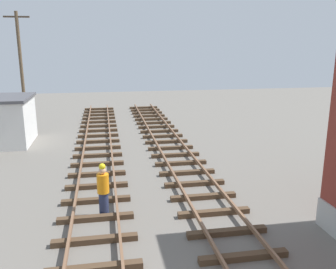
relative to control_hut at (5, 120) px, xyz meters
name	(u,v)px	position (x,y,z in m)	size (l,w,h in m)	color
control_hut	(5,120)	(0.00, 0.00, 0.00)	(3.00, 3.80, 2.76)	silver
utility_pole_far	(21,65)	(-0.27, 6.99, 2.80)	(1.80, 0.24, 7.99)	brown
track_worker_foreground	(103,190)	(5.52, -10.39, -0.46)	(0.40, 0.40, 1.87)	#262D4C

